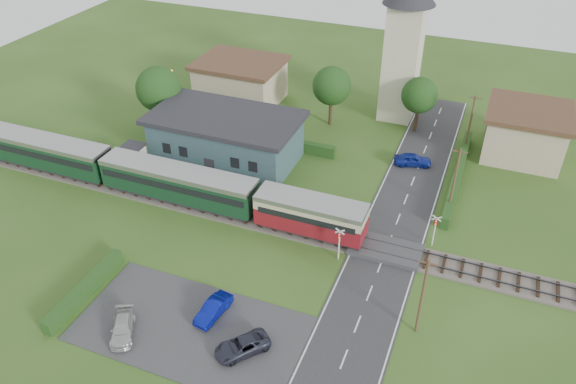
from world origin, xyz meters
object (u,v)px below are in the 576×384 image
at_px(equipment_hut, 134,156).
at_px(crossing_signal_far, 435,226).
at_px(train, 150,176).
at_px(car_on_road, 413,160).
at_px(pedestrian_far, 139,164).
at_px(pedestrian_near, 252,190).
at_px(station_building, 226,137).
at_px(house_east, 525,132).
at_px(car_park_silver, 123,328).
at_px(house_west, 240,81).
at_px(car_park_blue, 213,309).
at_px(church_tower, 405,37).
at_px(crossing_signal_near, 339,239).
at_px(car_park_dark, 242,346).

height_order(equipment_hut, crossing_signal_far, crossing_signal_far).
distance_m(train, car_on_road, 27.65).
distance_m(train, pedestrian_far, 4.58).
bearing_deg(pedestrian_near, station_building, -38.40).
bearing_deg(car_on_road, pedestrian_far, 98.72).
distance_m(house_east, car_park_silver, 46.21).
distance_m(house_east, pedestrian_far, 41.87).
xyz_separation_m(equipment_hut, train, (4.19, -3.20, 0.43)).
bearing_deg(car_park_silver, station_building, 70.80).
relative_size(house_west, car_park_blue, 2.95).
bearing_deg(car_on_road, train, 107.18).
bearing_deg(car_park_silver, pedestrian_near, 56.11).
bearing_deg(equipment_hut, car_on_road, 23.66).
distance_m(car_on_road, car_park_blue, 29.02).
relative_size(church_tower, crossing_signal_far, 5.37).
bearing_deg(church_tower, house_east, -14.93).
distance_m(crossing_signal_near, car_park_dark, 12.66).
bearing_deg(church_tower, car_park_dark, -92.74).
bearing_deg(equipment_hut, car_park_blue, -41.28).
bearing_deg(car_park_blue, crossing_signal_far, 53.96).
bearing_deg(house_east, pedestrian_far, -152.83).
distance_m(train, church_tower, 33.08).
height_order(church_tower, pedestrian_near, church_tower).
bearing_deg(car_on_road, crossing_signal_far, -177.37).
height_order(house_east, car_park_dark, house_east).
height_order(car_park_dark, pedestrian_far, pedestrian_far).
height_order(train, crossing_signal_near, train).
bearing_deg(church_tower, station_building, -131.41).
height_order(train, pedestrian_far, train).
relative_size(car_park_dark, pedestrian_near, 2.30).
height_order(car_on_road, pedestrian_far, pedestrian_far).
height_order(house_west, car_park_blue, house_west).
bearing_deg(car_park_dark, station_building, 159.10).
relative_size(church_tower, car_on_road, 4.46).
height_order(equipment_hut, crossing_signal_near, crossing_signal_near).
distance_m(train, crossing_signal_near, 20.35).
bearing_deg(pedestrian_far, house_west, 9.42).
xyz_separation_m(house_west, crossing_signal_far, (28.60, -20.61, -0.65)).
relative_size(train, crossing_signal_near, 13.18).
xyz_separation_m(car_on_road, car_park_blue, (-9.76, -27.32, -0.04)).
bearing_deg(crossing_signal_near, pedestrian_near, 154.13).
bearing_deg(church_tower, pedestrian_near, -111.25).
bearing_deg(crossing_signal_far, crossing_signal_near, -146.31).
xyz_separation_m(station_building, crossing_signal_near, (16.40, -11.40, -0.55)).
height_order(train, crossing_signal_far, train).
height_order(church_tower, house_west, church_tower).
bearing_deg(house_west, pedestrian_near, -61.74).
relative_size(crossing_signal_far, car_park_dark, 0.82).
distance_m(house_west, car_park_dark, 41.70).
distance_m(house_east, crossing_signal_near, 27.95).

